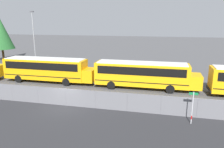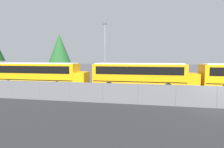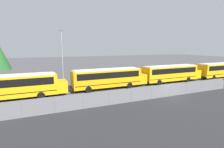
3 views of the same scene
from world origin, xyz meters
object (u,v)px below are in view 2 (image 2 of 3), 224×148
school_bus_2 (141,74)px  tree_0 (60,49)px  school_bus_1 (40,73)px  light_pole (105,50)px

school_bus_2 → tree_0: 21.91m
school_bus_1 → tree_0: size_ratio=1.41×
school_bus_2 → light_pole: bearing=131.2°
school_bus_1 → tree_0: bearing=106.0°
school_bus_1 → tree_0: (-3.86, 13.46, 3.78)m
school_bus_2 → light_pole: (-6.15, 7.01, 3.30)m
school_bus_2 → tree_0: tree_0 is taller
school_bus_1 → tree_0: 14.50m
school_bus_2 → light_pole: light_pole is taller
light_pole → tree_0: bearing=152.7°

